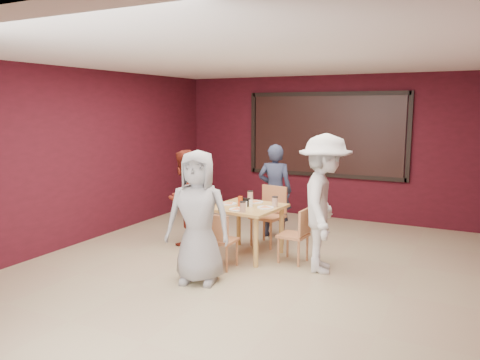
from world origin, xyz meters
The scene contains 11 objects.
floor centered at (0.00, 0.00, 0.00)m, with size 7.00×7.00×0.00m, color tan.
window_blinds centered at (0.00, 3.45, 1.65)m, with size 3.00×0.02×1.50m, color black.
dining_table centered at (-0.29, 0.55, 0.66)m, with size 1.03×1.03×0.90m.
chair_front centered at (-0.36, -0.15, 0.44)m, with size 0.38×0.38×0.77m.
chair_back centered at (-0.22, 1.26, 0.53)m, with size 0.52×0.52×0.93m.
chair_left centered at (-1.14, 0.64, 0.45)m, with size 0.48×0.48×0.80m.
chair_right centered at (0.50, 0.57, 0.45)m, with size 0.40×0.40×0.79m.
diner_front centered at (-0.36, -0.67, 0.84)m, with size 0.82×0.53×1.67m, color #999999.
diner_back centered at (-0.33, 1.70, 0.79)m, with size 0.58×0.38×1.58m, color #283048.
diner_left centered at (-1.45, 0.66, 0.76)m, with size 0.74×0.57×1.52m, color maroon.
diner_right centered at (0.91, 0.43, 0.92)m, with size 1.19×0.69×1.85m, color silver.
Camera 1 is at (2.66, -5.48, 2.18)m, focal length 35.00 mm.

